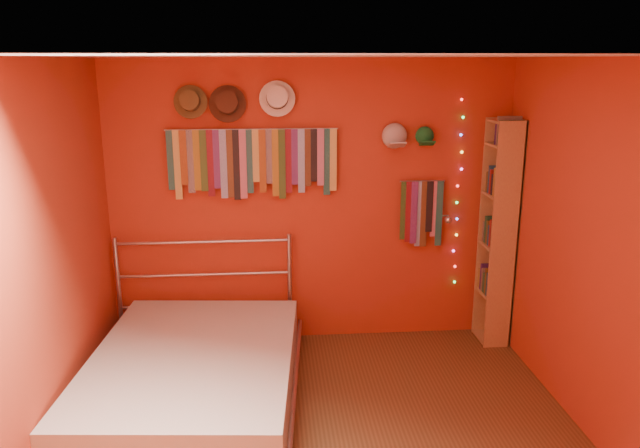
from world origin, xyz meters
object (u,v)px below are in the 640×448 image
object	(u,v)px
tie_rack	(252,160)
reading_lamp	(447,219)
bookshelf	(502,232)
bed	(194,378)

from	to	relation	value
tie_rack	reading_lamp	distance (m)	1.75
bookshelf	bed	size ratio (longest dim) A/B	0.93
bookshelf	bed	world-z (taller)	bookshelf
bookshelf	reading_lamp	bearing A→B (deg)	178.95
tie_rack	bookshelf	xyz separation A→B (m)	(2.16, -0.15, -0.64)
tie_rack	reading_lamp	bearing A→B (deg)	-4.99
reading_lamp	bookshelf	world-z (taller)	bookshelf
tie_rack	bed	world-z (taller)	tie_rack
bookshelf	bed	distance (m)	2.88
bed	tie_rack	bearing A→B (deg)	72.84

